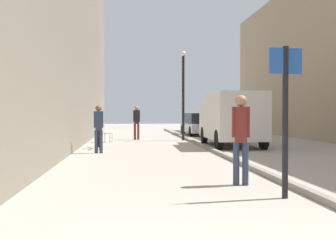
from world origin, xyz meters
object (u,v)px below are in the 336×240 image
(cafe_chair_near_window, at_px, (106,131))
(pedestrian_far_crossing, at_px, (137,120))
(pedestrian_mid_block, at_px, (99,125))
(parked_car, at_px, (199,124))
(street_sign_post, at_px, (285,108))
(bicycle_leaning, at_px, (99,139))
(delivery_van, at_px, (232,118))
(pedestrian_main_foreground, at_px, (241,133))
(lamp_post, at_px, (183,89))

(cafe_chair_near_window, bearing_deg, pedestrian_far_crossing, 153.73)
(pedestrian_mid_block, relative_size, cafe_chair_near_window, 1.87)
(parked_car, bearing_deg, street_sign_post, -98.00)
(street_sign_post, xyz_separation_m, bicycle_leaning, (-3.86, 10.20, -1.16))
(delivery_van, height_order, bicycle_leaning, delivery_van)
(street_sign_post, bearing_deg, pedestrian_main_foreground, -79.37)
(pedestrian_main_foreground, height_order, pedestrian_far_crossing, pedestrian_far_crossing)
(delivery_van, bearing_deg, pedestrian_far_crossing, 132.07)
(pedestrian_far_crossing, xyz_separation_m, bicycle_leaning, (-1.65, -5.18, -0.69))
(cafe_chair_near_window, bearing_deg, parked_car, 150.36)
(pedestrian_main_foreground, height_order, delivery_van, delivery_van)
(pedestrian_main_foreground, height_order, lamp_post, lamp_post)
(pedestrian_mid_block, height_order, pedestrian_far_crossing, pedestrian_far_crossing)
(pedestrian_far_crossing, distance_m, cafe_chair_near_window, 2.48)
(parked_car, bearing_deg, cafe_chair_near_window, -135.92)
(pedestrian_far_crossing, bearing_deg, street_sign_post, 102.35)
(pedestrian_far_crossing, relative_size, cafe_chair_near_window, 1.97)
(delivery_van, relative_size, street_sign_post, 1.90)
(street_sign_post, bearing_deg, pedestrian_far_crossing, -88.18)
(parked_car, bearing_deg, pedestrian_far_crossing, -137.30)
(pedestrian_far_crossing, relative_size, bicycle_leaning, 1.05)
(parked_car, relative_size, street_sign_post, 1.64)
(street_sign_post, height_order, cafe_chair_near_window, street_sign_post)
(pedestrian_far_crossing, distance_m, lamp_post, 3.05)
(pedestrian_main_foreground, distance_m, parked_car, 18.41)
(pedestrian_far_crossing, bearing_deg, bicycle_leaning, 76.48)
(pedestrian_main_foreground, bearing_deg, parked_car, 95.50)
(pedestrian_main_foreground, distance_m, pedestrian_far_crossing, 14.19)
(bicycle_leaning, xyz_separation_m, cafe_chair_near_window, (0.08, 3.33, 0.17))
(lamp_post, distance_m, bicycle_leaning, 6.54)
(pedestrian_far_crossing, distance_m, parked_car, 5.94)
(pedestrian_mid_block, bearing_deg, bicycle_leaning, 88.22)
(lamp_post, bearing_deg, pedestrian_mid_block, -121.46)
(lamp_post, height_order, cafe_chair_near_window, lamp_post)
(pedestrian_mid_block, distance_m, parked_car, 12.77)
(pedestrian_mid_block, xyz_separation_m, lamp_post, (4.00, 6.54, 1.71))
(delivery_van, distance_m, lamp_post, 4.55)
(street_sign_post, height_order, bicycle_leaning, street_sign_post)
(pedestrian_main_foreground, height_order, pedestrian_mid_block, pedestrian_main_foreground)
(delivery_van, bearing_deg, cafe_chair_near_window, 154.45)
(parked_car, bearing_deg, lamp_post, -111.77)
(parked_car, distance_m, street_sign_post, 19.68)
(pedestrian_mid_block, distance_m, delivery_van, 6.16)
(street_sign_post, bearing_deg, cafe_chair_near_window, -80.74)
(pedestrian_main_foreground, bearing_deg, pedestrian_mid_block, 128.94)
(delivery_van, distance_m, cafe_chair_near_window, 6.35)
(cafe_chair_near_window, bearing_deg, pedestrian_mid_block, 14.56)
(pedestrian_main_foreground, distance_m, street_sign_post, 1.46)
(pedestrian_far_crossing, distance_m, street_sign_post, 15.55)
(pedestrian_main_foreground, relative_size, street_sign_post, 0.70)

